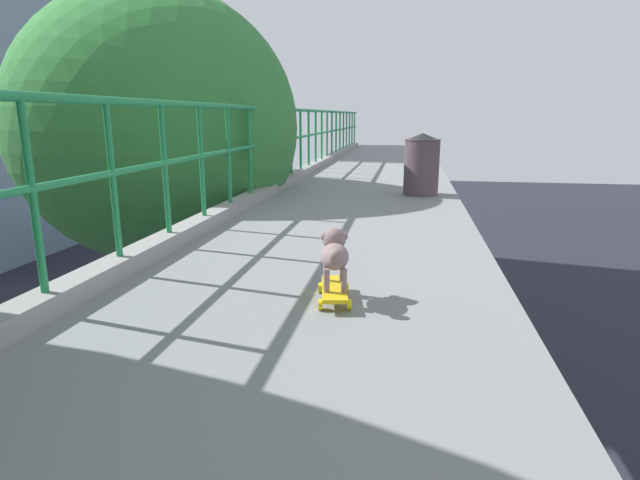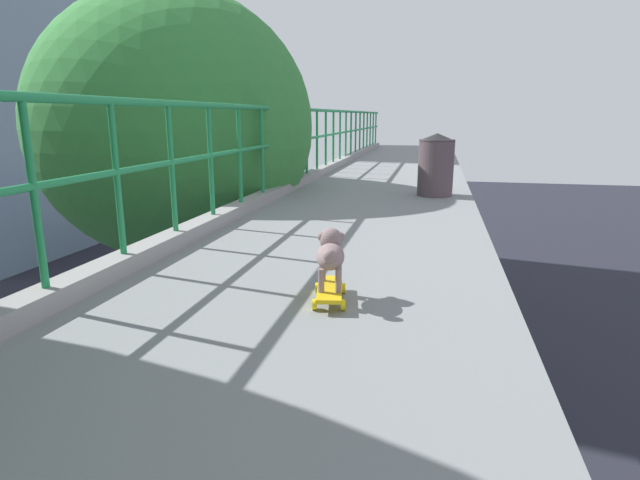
{
  "view_description": "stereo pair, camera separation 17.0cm",
  "coord_description": "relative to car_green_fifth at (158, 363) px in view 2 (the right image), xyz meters",
  "views": [
    {
      "loc": [
        1.71,
        -1.64,
        7.39
      ],
      "look_at": [
        1.12,
        1.75,
        6.56
      ],
      "focal_mm": 28.92,
      "sensor_mm": 36.0,
      "label": 1
    },
    {
      "loc": [
        1.88,
        -1.61,
        7.39
      ],
      "look_at": [
        1.12,
        1.75,
        6.56
      ],
      "focal_mm": 28.92,
      "sensor_mm": 36.0,
      "label": 2
    }
  ],
  "objects": [
    {
      "name": "overpass_deck",
      "position": [
        6.54,
        -10.36,
        5.51
      ],
      "size": [
        2.69,
        36.07,
        0.43
      ],
      "color": "gray",
      "rests_on": "bridge_pier"
    },
    {
      "name": "car_green_fifth",
      "position": [
        0.0,
        0.0,
        0.0
      ],
      "size": [
        1.92,
        3.82,
        1.25
      ],
      "color": "#226738",
      "rests_on": "ground"
    },
    {
      "name": "litter_bin",
      "position": [
        7.37,
        -4.71,
        6.16
      ],
      "size": [
        0.49,
        0.49,
        0.85
      ],
      "color": "#56424B",
      "rests_on": "overpass_deck"
    },
    {
      "name": "city_bus",
      "position": [
        -3.23,
        12.25,
        1.2
      ],
      "size": [
        2.59,
        11.77,
        3.15
      ],
      "color": "navy",
      "rests_on": "ground"
    },
    {
      "name": "small_dog",
      "position": [
        6.79,
        -9.07,
        6.01
      ],
      "size": [
        0.21,
        0.4,
        0.33
      ],
      "color": "gray",
      "rests_on": "toy_skateboard"
    },
    {
      "name": "toy_skateboard",
      "position": [
        6.79,
        -9.12,
        5.79
      ],
      "size": [
        0.25,
        0.47,
        0.09
      ],
      "color": "gold",
      "rests_on": "overpass_deck"
    },
    {
      "name": "roadside_tree_mid",
      "position": [
        3.43,
        -4.57,
        6.56
      ],
      "size": [
        4.22,
        4.22,
        9.25
      ],
      "color": "brown",
      "rests_on": "ground"
    }
  ]
}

